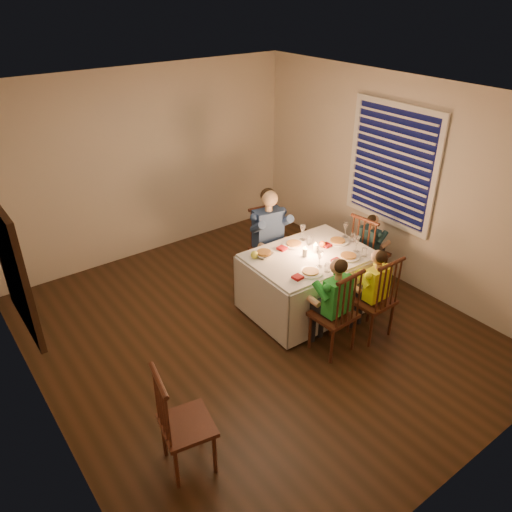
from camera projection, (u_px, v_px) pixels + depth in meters
ground at (254, 331)px, 5.73m from camera, size 5.00×5.00×0.00m
wall_left at (24, 306)px, 3.92m from camera, size 0.02×5.00×2.60m
wall_right at (398, 182)px, 6.26m from camera, size 0.02×5.00×2.60m
wall_back at (146, 165)px, 6.84m from camera, size 4.50×0.02×2.60m
ceiling at (254, 100)px, 4.45m from camera, size 5.00×5.00×0.00m
dining_table at (309, 270)px, 5.88m from camera, size 1.46×1.07×0.72m
chair_adult at (268, 281)px, 6.68m from camera, size 0.48×0.46×1.02m
chair_near_left at (330, 348)px, 5.47m from camera, size 0.44×0.42×1.02m
chair_near_right at (368, 333)px, 5.70m from camera, size 0.42×0.40×1.02m
chair_end at (365, 284)px, 6.61m from camera, size 0.45×0.46×1.02m
chair_extra at (191, 463)px, 4.18m from camera, size 0.47×0.49×1.02m
adult at (268, 281)px, 6.68m from camera, size 0.55×0.52×1.30m
child_green at (330, 348)px, 5.47m from camera, size 0.40×0.37×1.13m
child_yellow at (368, 333)px, 5.70m from camera, size 0.37×0.34×1.08m
child_teal at (365, 284)px, 6.61m from camera, size 0.33×0.35×1.01m
setting_adult at (294, 245)px, 5.96m from camera, size 0.27×0.27×0.02m
setting_green at (310, 273)px, 5.40m from camera, size 0.27×0.27×0.02m
setting_yellow at (348, 257)px, 5.70m from camera, size 0.27×0.27×0.02m
setting_teal at (338, 242)px, 6.03m from camera, size 0.27×0.27×0.02m
candle_left at (305, 253)px, 5.71m from camera, size 0.06×0.06×0.10m
candle_right at (316, 249)px, 5.79m from camera, size 0.06×0.06×0.10m
squash at (254, 255)px, 5.67m from camera, size 0.09×0.09×0.09m
orange_fruit at (322, 244)px, 5.91m from camera, size 0.08×0.08×0.08m
serving_bowl at (264, 255)px, 5.71m from camera, size 0.24×0.24×0.05m
wall_mirror at (13, 267)px, 4.05m from camera, size 0.06×0.95×1.15m
window_blinds at (391, 166)px, 6.21m from camera, size 0.07×1.34×1.54m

